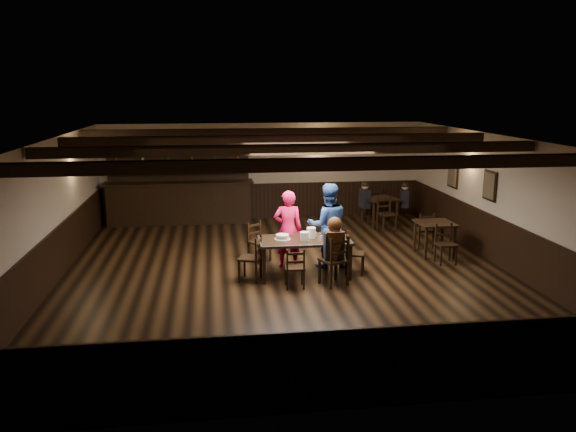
{
  "coord_description": "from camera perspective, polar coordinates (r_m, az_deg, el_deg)",
  "views": [
    {
      "loc": [
        -1.42,
        -10.7,
        3.65
      ],
      "look_at": [
        0.05,
        0.2,
        1.13
      ],
      "focal_mm": 35.0,
      "sensor_mm": 36.0,
      "label": 1
    }
  ],
  "objects": [
    {
      "name": "menu_red",
      "position": [
        11.0,
        4.67,
        -2.41
      ],
      "size": [
        0.26,
        0.19,
        0.0
      ],
      "primitive_type": "cube",
      "rotation": [
        0.0,
        0.0,
        0.02
      ],
      "color": "maroon",
      "rests_on": "dining_table"
    },
    {
      "name": "man_blue",
      "position": [
        11.6,
        4.04,
        -0.96
      ],
      "size": [
        0.86,
        0.67,
        1.76
      ],
      "primitive_type": "imported",
      "rotation": [
        0.0,
        0.0,
        3.13
      ],
      "color": "navy",
      "rests_on": "ground"
    },
    {
      "name": "tea_light",
      "position": [
        11.13,
        1.84,
        -2.08
      ],
      "size": [
        0.05,
        0.05,
        0.06
      ],
      "color": "#A5A8AD",
      "rests_on": "dining_table"
    },
    {
      "name": "menu_blue",
      "position": [
        11.19,
        4.44,
        -2.14
      ],
      "size": [
        0.39,
        0.36,
        0.0
      ],
      "primitive_type": "cube",
      "rotation": [
        0.0,
        0.0,
        -0.55
      ],
      "color": "#101F50",
      "rests_on": "dining_table"
    },
    {
      "name": "chair_far_pushed",
      "position": [
        12.08,
        -3.17,
        -2.25
      ],
      "size": [
        0.55,
        0.54,
        0.85
      ],
      "color": "black",
      "rests_on": "ground"
    },
    {
      "name": "back_table_b",
      "position": [
        15.39,
        9.27,
        1.48
      ],
      "size": [
        0.98,
        0.98,
        0.75
      ],
      "color": "black",
      "rests_on": "ground"
    },
    {
      "name": "bg_patron_right",
      "position": [
        15.6,
        11.76,
        2.12
      ],
      "size": [
        0.27,
        0.37,
        0.69
      ],
      "color": "black",
      "rests_on": "ground"
    },
    {
      "name": "chair_end_right",
      "position": [
        11.32,
        6.48,
        -3.43
      ],
      "size": [
        0.48,
        0.49,
        0.83
      ],
      "color": "black",
      "rests_on": "ground"
    },
    {
      "name": "seated_person",
      "position": [
        10.49,
        4.72,
        -2.56
      ],
      "size": [
        0.37,
        0.55,
        0.89
      ],
      "color": "black",
      "rests_on": "ground"
    },
    {
      "name": "drink_glass",
      "position": [
        11.19,
        2.79,
        -1.88
      ],
      "size": [
        0.06,
        0.06,
        0.09
      ],
      "primitive_type": "cylinder",
      "color": "silver",
      "rests_on": "dining_table"
    },
    {
      "name": "room_shell",
      "position": [
        11.0,
        -0.08,
        2.92
      ],
      "size": [
        9.02,
        10.02,
        2.71
      ],
      "color": "#B8AA98",
      "rests_on": "ground"
    },
    {
      "name": "plate_stack_a",
      "position": [
        10.93,
        1.68,
        -2.04
      ],
      "size": [
        0.17,
        0.17,
        0.16
      ],
      "primitive_type": "cylinder",
      "color": "white",
      "rests_on": "dining_table"
    },
    {
      "name": "chair_near_left",
      "position": [
        10.39,
        0.74,
        -5.03
      ],
      "size": [
        0.37,
        0.36,
        0.77
      ],
      "color": "black",
      "rests_on": "ground"
    },
    {
      "name": "plate_stack_b",
      "position": [
        11.09,
        2.37,
        -1.7
      ],
      "size": [
        0.18,
        0.18,
        0.21
      ],
      "primitive_type": "cylinder",
      "color": "white",
      "rests_on": "dining_table"
    },
    {
      "name": "woman_pink",
      "position": [
        11.55,
        -0.0,
        -1.34
      ],
      "size": [
        0.63,
        0.44,
        1.62
      ],
      "primitive_type": "imported",
      "rotation": [
        0.0,
        0.0,
        3.04
      ],
      "color": "#F51C74",
      "rests_on": "ground"
    },
    {
      "name": "ground",
      "position": [
        11.39,
        -0.1,
        -5.79
      ],
      "size": [
        10.0,
        10.0,
        0.0
      ],
      "primitive_type": "plane",
      "color": "black",
      "rests_on": "ground"
    },
    {
      "name": "dining_table",
      "position": [
        11.03,
        1.68,
        -2.7
      ],
      "size": [
        1.79,
        0.9,
        0.75
      ],
      "color": "black",
      "rests_on": "ground"
    },
    {
      "name": "bar_counter",
      "position": [
        15.72,
        -10.95,
        1.93
      ],
      "size": [
        4.03,
        0.7,
        2.2
      ],
      "color": "black",
      "rests_on": "ground"
    },
    {
      "name": "back_table_a",
      "position": [
        12.84,
        14.71,
        -1.06
      ],
      "size": [
        0.8,
        0.8,
        0.75
      ],
      "color": "black",
      "rests_on": "ground"
    },
    {
      "name": "chair_near_right",
      "position": [
        10.53,
        4.94,
        -4.19
      ],
      "size": [
        0.59,
        0.58,
        0.97
      ],
      "color": "black",
      "rests_on": "ground"
    },
    {
      "name": "pepper_shaker",
      "position": [
        11.04,
        3.84,
        -2.08
      ],
      "size": [
        0.04,
        0.04,
        0.1
      ],
      "primitive_type": "cylinder",
      "color": "#A5A8AD",
      "rests_on": "dining_table"
    },
    {
      "name": "cake",
      "position": [
        10.99,
        -0.57,
        -2.17
      ],
      "size": [
        0.31,
        0.31,
        0.1
      ],
      "color": "white",
      "rests_on": "dining_table"
    },
    {
      "name": "chair_end_left",
      "position": [
        10.82,
        -3.48,
        -3.93
      ],
      "size": [
        0.52,
        0.53,
        0.89
      ],
      "color": "black",
      "rests_on": "ground"
    },
    {
      "name": "bg_patron_left",
      "position": [
        15.32,
        7.81,
        2.16
      ],
      "size": [
        0.26,
        0.38,
        0.73
      ],
      "color": "black",
      "rests_on": "ground"
    },
    {
      "name": "salt_shaker",
      "position": [
        10.94,
        3.37,
        -2.22
      ],
      "size": [
        0.04,
        0.04,
        0.1
      ],
      "primitive_type": "cylinder",
      "color": "silver",
      "rests_on": "dining_table"
    }
  ]
}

